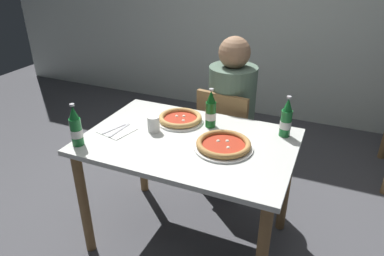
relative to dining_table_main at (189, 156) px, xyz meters
name	(u,v)px	position (x,y,z in m)	size (l,w,h in m)	color
ground_plane	(189,237)	(0.00, 0.00, -0.64)	(8.00, 8.00, 0.00)	#4C4C51
dining_table_main	(189,156)	(0.00, 0.00, 0.00)	(1.20, 0.80, 0.75)	silver
chair_behind_table	(227,136)	(0.04, 0.61, -0.15)	(0.45, 0.45, 0.85)	olive
diner_seated	(231,121)	(0.05, 0.66, -0.05)	(0.34, 0.34, 1.21)	#2D3342
pizza_margherita_near	(180,119)	(-0.14, 0.19, 0.14)	(0.29, 0.29, 0.04)	white
pizza_marinara_far	(223,145)	(0.22, -0.02, 0.13)	(0.33, 0.33, 0.04)	white
beer_bottle_left	(76,128)	(-0.54, -0.30, 0.22)	(0.07, 0.07, 0.25)	#196B2D
beer_bottle_center	(211,111)	(0.06, 0.21, 0.22)	(0.07, 0.07, 0.25)	#14591E
beer_bottle_right	(286,119)	(0.50, 0.27, 0.22)	(0.07, 0.07, 0.25)	#196B2D
napkin_with_cutlery	(117,130)	(-0.44, -0.07, 0.12)	(0.21, 0.21, 0.01)	white
paper_cup	(154,124)	(-0.23, 0.01, 0.16)	(0.07, 0.07, 0.10)	white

